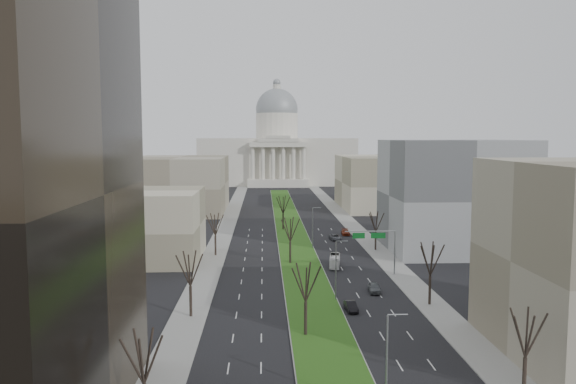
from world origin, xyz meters
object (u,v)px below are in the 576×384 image
object	(u,v)px
car_red	(345,232)
box_van	(335,261)
car_grey_far	(335,237)
car_grey_near	(374,288)
car_black	(351,306)

from	to	relation	value
car_red	box_van	size ratio (longest dim) A/B	0.62
car_grey_far	car_grey_near	bearing A→B (deg)	-97.32
car_grey_far	box_van	world-z (taller)	box_van
car_grey_near	car_red	bearing A→B (deg)	90.13
car_red	car_grey_far	xyz separation A→B (m)	(-3.46, -6.96, -0.02)
car_grey_near	car_red	xyz separation A→B (m)	(3.08, 52.50, -0.05)
car_grey_near	box_van	distance (m)	18.48
car_grey_far	box_van	distance (m)	27.76
car_red	box_van	bearing A→B (deg)	-98.19
car_grey_near	car_grey_far	bearing A→B (deg)	93.96
car_grey_far	box_van	bearing A→B (deg)	-105.40
car_black	box_van	bearing A→B (deg)	83.88
car_grey_far	box_van	size ratio (longest dim) A/B	0.63
car_black	box_van	distance (m)	27.38
car_black	car_red	distance (m)	62.38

